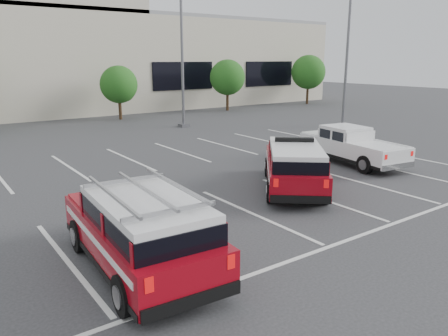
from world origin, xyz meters
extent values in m
plane|color=#2D2D2F|center=(0.00, 0.00, 0.00)|extent=(120.00, 120.00, 0.00)
cube|color=silver|center=(0.00, 4.50, 0.01)|extent=(23.00, 15.00, 0.01)
cube|color=#BEB1A1|center=(0.00, 32.00, 4.00)|extent=(60.00, 15.00, 8.00)
cube|color=gray|center=(0.00, 32.00, 8.15)|extent=(60.00, 15.00, 0.30)
cube|color=#BEB1A1|center=(2.00, 30.50, 9.00)|extent=(14.00, 12.00, 2.00)
cylinder|color=#3F2B19|center=(5.00, 22.00, 0.76)|extent=(0.24, 0.24, 1.51)
sphere|color=#215617|center=(5.00, 22.00, 2.60)|extent=(2.77, 2.77, 2.77)
sphere|color=#215617|center=(5.40, 22.20, 2.18)|extent=(1.85, 1.85, 1.85)
cylinder|color=#3F2B19|center=(15.00, 22.00, 0.84)|extent=(0.24, 0.24, 1.67)
sphere|color=#215617|center=(15.00, 22.00, 2.88)|extent=(3.07, 3.07, 3.07)
sphere|color=#215617|center=(15.40, 22.20, 2.42)|extent=(2.05, 2.05, 2.05)
cylinder|color=#3F2B19|center=(25.00, 22.00, 0.92)|extent=(0.24, 0.24, 1.84)
sphere|color=#215617|center=(25.00, 22.00, 3.16)|extent=(3.37, 3.37, 3.37)
sphere|color=#215617|center=(25.40, 22.20, 2.65)|extent=(2.24, 2.24, 2.24)
cube|color=#59595E|center=(7.00, 16.00, 0.10)|extent=(0.60, 0.60, 0.20)
cylinder|color=#59595E|center=(7.00, 16.00, 5.00)|extent=(0.18, 0.18, 10.00)
cube|color=#59595E|center=(16.00, 10.00, 0.10)|extent=(0.60, 0.60, 0.20)
cylinder|color=#59595E|center=(16.00, 10.00, 5.00)|extent=(0.18, 0.18, 10.00)
cube|color=maroon|center=(2.81, 1.24, 0.70)|extent=(4.63, 5.04, 0.77)
cube|color=black|center=(2.52, 0.89, 1.28)|extent=(3.58, 3.82, 0.40)
cube|color=silver|center=(2.52, 0.89, 1.56)|extent=(3.51, 3.74, 0.15)
cube|color=black|center=(3.02, 1.49, 1.70)|extent=(1.20, 1.06, 0.14)
cube|color=silver|center=(7.64, 2.59, 0.67)|extent=(2.48, 5.32, 0.74)
cube|color=black|center=(7.70, 3.05, 1.23)|extent=(1.87, 2.02, 0.39)
cube|color=silver|center=(7.70, 3.05, 1.50)|extent=(1.83, 1.98, 0.14)
cube|color=maroon|center=(-4.18, -1.16, 0.74)|extent=(2.25, 5.06, 0.82)
cube|color=black|center=(-4.21, -1.65, 1.36)|extent=(1.99, 3.50, 0.43)
cube|color=silver|center=(-4.21, -1.65, 1.65)|extent=(1.95, 3.43, 0.16)
cube|color=#A5A5A8|center=(-4.21, -1.65, 1.92)|extent=(2.03, 3.17, 0.06)
camera|label=1|loc=(-7.78, -9.38, 4.46)|focal=35.00mm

